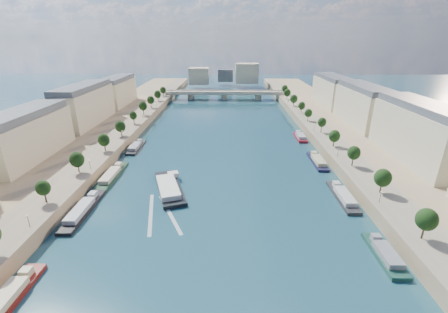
{
  "coord_description": "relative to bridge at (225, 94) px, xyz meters",
  "views": [
    {
      "loc": [
        3.28,
        -40.29,
        55.02
      ],
      "look_at": [
        1.57,
        84.96,
        5.0
      ],
      "focal_mm": 24.0,
      "sensor_mm": 36.0,
      "label": 1
    }
  ],
  "objects": [
    {
      "name": "pave_right",
      "position": [
        57.0,
        -144.27,
        -0.03
      ],
      "size": [
        14.0,
        520.0,
        0.1
      ],
      "primitive_type": "cube",
      "color": "gray",
      "rests_on": "quay_right"
    },
    {
      "name": "pave_left",
      "position": [
        -57.0,
        -144.27,
        -0.03
      ],
      "size": [
        14.0,
        520.0,
        0.1
      ],
      "primitive_type": "cube",
      "color": "gray",
      "rests_on": "quay_left"
    },
    {
      "name": "moored_barges_right",
      "position": [
        45.5,
        -189.11,
        -4.24
      ],
      "size": [
        5.0,
        161.17,
        3.6
      ],
      "color": "black",
      "rests_on": "ground"
    },
    {
      "name": "trees_left",
      "position": [
        -55.0,
        -142.27,
        5.39
      ],
      "size": [
        4.8,
        268.8,
        8.26
      ],
      "color": "#382B1E",
      "rests_on": "ground"
    },
    {
      "name": "ground",
      "position": [
        0.0,
        -144.27,
        -5.08
      ],
      "size": [
        700.0,
        700.0,
        0.0
      ],
      "primitive_type": "plane",
      "color": "#0C2D38",
      "rests_on": "ground"
    },
    {
      "name": "bridge",
      "position": [
        0.0,
        0.0,
        0.0
      ],
      "size": [
        112.0,
        12.0,
        8.15
      ],
      "color": "#C1B79E",
      "rests_on": "ground"
    },
    {
      "name": "trees_right",
      "position": [
        55.0,
        -134.27,
        5.39
      ],
      "size": [
        4.8,
        268.8,
        8.26
      ],
      "color": "#382B1E",
      "rests_on": "ground"
    },
    {
      "name": "buildings_left",
      "position": [
        -85.0,
        -132.27,
        11.37
      ],
      "size": [
        16.0,
        226.0,
        23.2
      ],
      "color": "#C1B794",
      "rests_on": "ground"
    },
    {
      "name": "quay_left",
      "position": [
        -72.0,
        -144.27,
        -2.58
      ],
      "size": [
        44.0,
        520.0,
        5.0
      ],
      "primitive_type": "cube",
      "color": "#9E8460",
      "rests_on": "ground"
    },
    {
      "name": "moored_barges_left",
      "position": [
        -45.5,
        -201.99,
        -4.24
      ],
      "size": [
        5.0,
        156.31,
        3.6
      ],
      "color": "#1A1D39",
      "rests_on": "ground"
    },
    {
      "name": "buildings_right",
      "position": [
        85.0,
        -132.27,
        11.37
      ],
      "size": [
        16.0,
        226.0,
        23.2
      ],
      "color": "#C1B794",
      "rests_on": "ground"
    },
    {
      "name": "skyline",
      "position": [
        3.19,
        75.25,
        9.57
      ],
      "size": [
        79.0,
        42.0,
        22.0
      ],
      "color": "#C1B794",
      "rests_on": "ground"
    },
    {
      "name": "wake",
      "position": [
        -19.3,
        -198.72,
        -5.06
      ],
      "size": [
        15.77,
        25.71,
        0.04
      ],
      "color": "silver",
      "rests_on": "ground"
    },
    {
      "name": "tour_barge",
      "position": [
        -19.3,
        -182.16,
        -3.95
      ],
      "size": [
        17.3,
        30.46,
        3.98
      ],
      "rotation": [
        0.0,
        0.0,
        0.32
      ],
      "color": "black",
      "rests_on": "ground"
    },
    {
      "name": "lamps_right",
      "position": [
        52.5,
        -139.27,
        2.7
      ],
      "size": [
        0.36,
        200.36,
        4.28
      ],
      "color": "black",
      "rests_on": "ground"
    },
    {
      "name": "quay_right",
      "position": [
        72.0,
        -144.27,
        -2.58
      ],
      "size": [
        44.0,
        520.0,
        5.0
      ],
      "primitive_type": "cube",
      "color": "#9E8460",
      "rests_on": "ground"
    },
    {
      "name": "lamps_left",
      "position": [
        -52.5,
        -154.27,
        2.7
      ],
      "size": [
        0.36,
        200.36,
        4.28
      ],
      "color": "black",
      "rests_on": "ground"
    }
  ]
}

